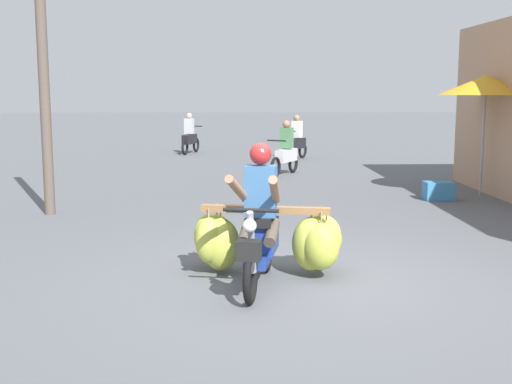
% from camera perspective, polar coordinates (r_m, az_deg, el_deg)
% --- Properties ---
extents(ground_plane, '(120.00, 120.00, 0.00)m').
position_cam_1_polar(ground_plane, '(7.44, 4.50, -7.86)').
color(ground_plane, '#56595E').
extents(motorbike_main_loaded, '(1.80, 1.88, 1.58)m').
position_cam_1_polar(motorbike_main_loaded, '(7.51, 1.15, -3.89)').
color(motorbike_main_loaded, black).
rests_on(motorbike_main_loaded, ground).
extents(motorbike_distant_ahead_left, '(0.95, 1.42, 1.40)m').
position_cam_1_polar(motorbike_distant_ahead_left, '(20.59, 3.52, 4.43)').
color(motorbike_distant_ahead_left, black).
rests_on(motorbike_distant_ahead_left, ground).
extents(motorbike_distant_ahead_right, '(0.89, 1.46, 1.40)m').
position_cam_1_polar(motorbike_distant_ahead_right, '(16.75, 2.62, 3.44)').
color(motorbike_distant_ahead_right, black).
rests_on(motorbike_distant_ahead_right, ground).
extents(motorbike_distant_far_ahead, '(0.66, 1.57, 1.40)m').
position_cam_1_polar(motorbike_distant_far_ahead, '(22.59, -5.81, 4.78)').
color(motorbike_distant_far_ahead, black).
rests_on(motorbike_distant_far_ahead, ground).
extents(market_umbrella_near_shop, '(1.86, 1.86, 2.45)m').
position_cam_1_polar(market_umbrella_near_shop, '(14.04, 19.43, 8.79)').
color(market_umbrella_near_shop, '#99999E').
rests_on(market_umbrella_near_shop, ground).
extents(produce_crate, '(0.56, 0.40, 0.36)m').
position_cam_1_polar(produce_crate, '(13.39, 15.65, 0.10)').
color(produce_crate, teal).
rests_on(produce_crate, ground).
extents(utility_pole, '(0.18, 0.18, 5.06)m').
position_cam_1_polar(utility_pole, '(11.77, -18.09, 10.33)').
color(utility_pole, brown).
rests_on(utility_pole, ground).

